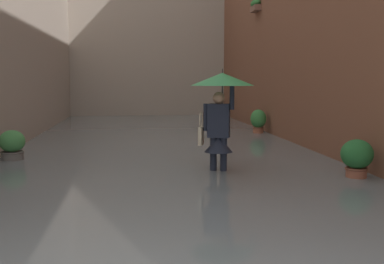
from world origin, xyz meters
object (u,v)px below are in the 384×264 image
Objects in this scene: potted_plant_far_left at (357,160)px; potted_plant_far_right at (12,148)px; potted_plant_mid_left at (258,122)px; person_wading at (221,101)px.

potted_plant_far_right is (6.07, -2.47, -0.06)m from potted_plant_far_left.
potted_plant_mid_left is at bearing -90.46° from potted_plant_far_left.
person_wading is 6.23m from potted_plant_mid_left.
potted_plant_far_left is at bearing 89.54° from potted_plant_mid_left.
potted_plant_far_right is (3.94, -1.64, -1.00)m from person_wading.
potted_plant_far_right is at bearing -22.58° from person_wading.
potted_plant_mid_left is at bearing -146.07° from potted_plant_far_right.
person_wading is 2.41× the size of potted_plant_far_left.
potted_plant_mid_left is 7.38m from potted_plant_far_right.
potted_plant_mid_left reaches higher than potted_plant_far_left.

